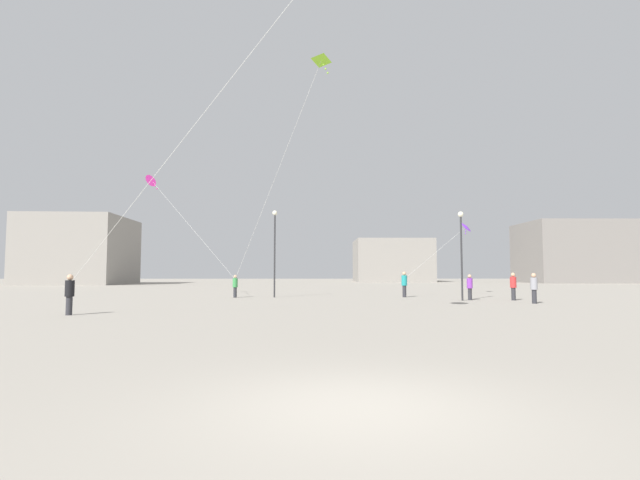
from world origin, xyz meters
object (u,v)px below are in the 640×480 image
(building_left_hall, at_px, (80,251))
(kite_magenta_diamond, at_px, (152,181))
(person_in_green, at_px, (235,285))
(person_in_black, at_px, (70,293))
(building_centre_hall, at_px, (392,261))
(person_in_teal, at_px, (404,283))
(lamppost_west, at_px, (461,242))
(lamppost_east, at_px, (275,241))
(person_in_grey, at_px, (534,287))
(building_right_hall, at_px, (596,253))
(kite_lime_delta, at_px, (316,74))
(kite_violet_diamond, at_px, (466,227))
(person_in_red, at_px, (513,285))
(person_in_purple, at_px, (470,286))

(building_left_hall, bearing_deg, kite_magenta_diamond, -58.97)
(person_in_green, bearing_deg, person_in_black, -114.78)
(person_in_black, relative_size, building_centre_hall, 0.11)
(person_in_teal, xyz_separation_m, building_left_hall, (-43.33, 42.40, 4.31))
(building_centre_hall, height_order, lamppost_west, building_centre_hall)
(lamppost_east, bearing_deg, kite_magenta_diamond, 169.41)
(person_in_grey, bearing_deg, building_right_hall, -50.08)
(lamppost_west, bearing_deg, kite_lime_delta, -158.64)
(person_in_teal, xyz_separation_m, lamppost_east, (-9.41, 0.06, 3.07))
(person_in_black, bearing_deg, kite_violet_diamond, -133.08)
(person_in_grey, bearing_deg, person_in_green, 52.14)
(kite_lime_delta, distance_m, building_right_hall, 81.20)
(person_in_teal, height_order, building_right_hall, building_right_hall)
(building_centre_hall, xyz_separation_m, lamppost_west, (-7.84, -69.93, -0.62))
(kite_magenta_diamond, height_order, building_centre_hall, kite_magenta_diamond)
(person_in_teal, distance_m, kite_violet_diamond, 9.46)
(person_in_green, distance_m, kite_violet_diamond, 19.92)
(kite_violet_diamond, bearing_deg, lamppost_east, -161.76)
(building_centre_hall, bearing_deg, kite_violet_diamond, -94.09)
(person_in_red, bearing_deg, lamppost_east, -22.26)
(person_in_teal, bearing_deg, building_left_hall, -134.23)
(kite_lime_delta, height_order, kite_magenta_diamond, kite_lime_delta)
(lamppost_east, bearing_deg, person_in_black, -117.10)
(person_in_red, relative_size, lamppost_east, 0.28)
(person_in_black, relative_size, kite_magenta_diamond, 0.21)
(person_in_red, distance_m, kite_violet_diamond, 10.59)
(kite_violet_diamond, xyz_separation_m, building_centre_hall, (4.31, 60.35, -1.27))
(person_in_green, height_order, kite_lime_delta, kite_lime_delta)
(building_left_hall, distance_m, lamppost_west, 65.71)
(person_in_purple, height_order, person_in_red, person_in_red)
(building_right_hall, bearing_deg, person_in_black, -133.32)
(person_in_purple, xyz_separation_m, person_in_teal, (-3.47, 3.87, 0.10))
(person_in_black, relative_size, building_left_hall, 0.11)
(person_in_grey, relative_size, kite_violet_diamond, 0.25)
(person_in_black, xyz_separation_m, kite_violet_diamond, (23.21, 19.74, 4.72))
(lamppost_west, bearing_deg, person_in_grey, -45.61)
(kite_violet_diamond, distance_m, lamppost_west, 10.39)
(kite_lime_delta, distance_m, lamppost_west, 13.73)
(person_in_black, distance_m, person_in_red, 25.18)
(person_in_green, xyz_separation_m, building_left_hall, (-31.15, 42.67, 4.44))
(person_in_grey, height_order, person_in_green, person_in_grey)
(person_in_black, distance_m, building_right_hall, 92.71)
(building_right_hall, bearing_deg, lamppost_east, -136.71)
(person_in_purple, xyz_separation_m, building_centre_hall, (7.20, 69.47, 3.46))
(person_in_green, xyz_separation_m, kite_magenta_diamond, (-6.74, 2.11, 7.86))
(lamppost_east, bearing_deg, person_in_red, -15.47)
(person_in_black, xyz_separation_m, person_in_teal, (16.85, 14.48, 0.09))
(person_in_black, distance_m, kite_lime_delta, 17.22)
(person_in_black, distance_m, lamppost_east, 16.64)
(kite_violet_diamond, distance_m, building_right_hall, 62.40)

